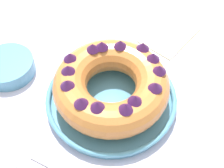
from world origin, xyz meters
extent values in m
cube|color=silver|center=(0.00, 0.00, 0.74)|extent=(1.41, 1.23, 0.03)
cylinder|color=brown|center=(0.63, 0.54, 0.36)|extent=(0.06, 0.06, 0.73)
cylinder|color=#518EB2|center=(0.00, 0.01, 0.77)|extent=(0.31, 0.31, 0.01)
torus|color=#518EB2|center=(0.00, 0.01, 0.78)|extent=(0.32, 0.32, 0.01)
torus|color=#C67538|center=(0.00, 0.01, 0.83)|extent=(0.27, 0.27, 0.08)
cone|color=#3D1947|center=(0.09, -0.05, 0.87)|extent=(0.04, 0.04, 0.02)
cone|color=#3D1947|center=(0.11, -0.02, 0.87)|extent=(0.03, 0.03, 0.02)
cone|color=#3D1947|center=(0.09, 0.04, 0.87)|extent=(0.04, 0.04, 0.02)
cone|color=#3D1947|center=(0.07, 0.07, 0.87)|extent=(0.03, 0.03, 0.02)
cone|color=#3D1947|center=(0.05, 0.09, 0.87)|extent=(0.04, 0.04, 0.02)
cone|color=#3D1947|center=(0.00, 0.12, 0.87)|extent=(0.04, 0.04, 0.02)
cone|color=#3D1947|center=(-0.03, 0.11, 0.87)|extent=(0.04, 0.04, 0.02)
cone|color=#3D1947|center=(-0.07, 0.08, 0.87)|extent=(0.04, 0.04, 0.02)
cone|color=#3D1947|center=(-0.10, 0.03, 0.87)|extent=(0.04, 0.04, 0.02)
cone|color=#3D1947|center=(-0.09, 0.00, 0.87)|extent=(0.03, 0.03, 0.02)
cone|color=#3D1947|center=(-0.07, -0.05, 0.87)|extent=(0.04, 0.04, 0.02)
cone|color=#3D1947|center=(-0.04, -0.06, 0.87)|extent=(0.04, 0.04, 0.02)
cone|color=#3D1947|center=(0.01, -0.09, 0.87)|extent=(0.04, 0.04, 0.02)
cone|color=#3D1947|center=(0.06, -0.08, 0.87)|extent=(0.04, 0.04, 0.02)
cube|color=silver|center=(-0.24, 0.10, 0.76)|extent=(0.02, 0.05, 0.01)
cube|color=silver|center=(-0.21, 0.06, 0.76)|extent=(0.02, 0.09, 0.00)
cylinder|color=#518EB2|center=(-0.03, 0.30, 0.78)|extent=(0.14, 0.14, 0.04)
cube|color=beige|center=(0.29, -0.03, 0.76)|extent=(0.19, 0.15, 0.00)
camera|label=1|loc=(-0.39, -0.19, 1.40)|focal=50.00mm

